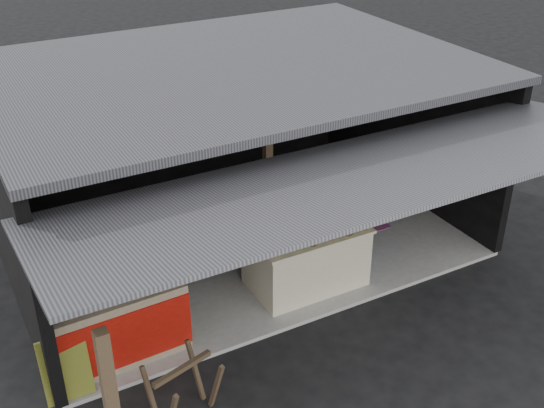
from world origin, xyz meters
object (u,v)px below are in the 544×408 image
water_barrel (351,237)px  neighbor_stall (114,320)px  white_crate (278,224)px  sawhorse (184,386)px  banana_table (306,256)px  plastic_chair (345,180)px

water_barrel → neighbor_stall: bearing=-172.3°
white_crate → water_barrel: white_crate is taller
neighbor_stall → sawhorse: size_ratio=2.13×
banana_table → plastic_chair: (1.87, 1.73, 0.04)m
banana_table → neighbor_stall: (-2.95, -0.16, 0.06)m
banana_table → plastic_chair: 2.54m
banana_table → white_crate: bearing=85.9°
sawhorse → plastic_chair: size_ratio=0.97×
white_crate → plastic_chair: white_crate is taller
banana_table → water_barrel: size_ratio=3.12×
neighbor_stall → sawhorse: neighbor_stall is taller
banana_table → white_crate: 0.99m
white_crate → neighbor_stall: (-3.02, -1.14, 0.04)m
water_barrel → plastic_chair: size_ratio=0.63×
banana_table → water_barrel: banana_table is taller
banana_table → neighbor_stall: 2.95m
white_crate → plastic_chair: 1.94m
neighbor_stall → plastic_chair: 5.17m
white_crate → sawhorse: bearing=-132.6°
neighbor_stall → white_crate: bearing=18.7°
white_crate → neighbor_stall: 3.23m
neighbor_stall → water_barrel: size_ratio=3.30×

